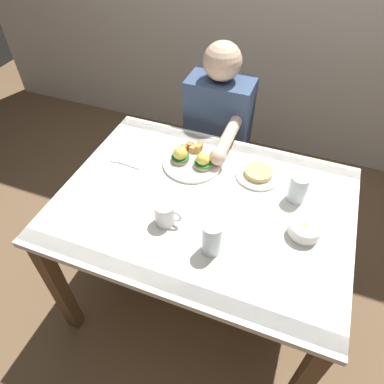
# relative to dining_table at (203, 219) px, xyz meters

# --- Properties ---
(ground_plane) EXTENTS (6.00, 6.00, 0.00)m
(ground_plane) POSITION_rel_dining_table_xyz_m (0.00, 0.00, -0.63)
(ground_plane) COLOR brown
(dining_table) EXTENTS (1.20, 0.90, 0.74)m
(dining_table) POSITION_rel_dining_table_xyz_m (0.00, 0.00, 0.00)
(dining_table) COLOR white
(dining_table) RESTS_ON ground_plane
(eggs_benedict_plate) EXTENTS (0.27, 0.27, 0.09)m
(eggs_benedict_plate) POSITION_rel_dining_table_xyz_m (-0.13, 0.21, 0.13)
(eggs_benedict_plate) COLOR white
(eggs_benedict_plate) RESTS_ON dining_table
(fruit_bowl) EXTENTS (0.12, 0.12, 0.06)m
(fruit_bowl) POSITION_rel_dining_table_xyz_m (0.41, -0.02, 0.14)
(fruit_bowl) COLOR white
(fruit_bowl) RESTS_ON dining_table
(coffee_mug) EXTENTS (0.11, 0.08, 0.09)m
(coffee_mug) POSITION_rel_dining_table_xyz_m (-0.10, -0.15, 0.16)
(coffee_mug) COLOR white
(coffee_mug) RESTS_ON dining_table
(fork) EXTENTS (0.16, 0.03, 0.00)m
(fork) POSITION_rel_dining_table_xyz_m (-0.43, 0.09, 0.11)
(fork) COLOR silver
(fork) RESTS_ON dining_table
(water_glass_near) EXTENTS (0.07, 0.07, 0.12)m
(water_glass_near) POSITION_rel_dining_table_xyz_m (0.35, 0.16, 0.16)
(water_glass_near) COLOR silver
(water_glass_near) RESTS_ON dining_table
(water_glass_far) EXTENTS (0.07, 0.07, 0.14)m
(water_glass_far) POSITION_rel_dining_table_xyz_m (0.11, -0.21, 0.17)
(water_glass_far) COLOR silver
(water_glass_far) RESTS_ON dining_table
(side_plate) EXTENTS (0.20, 0.20, 0.04)m
(side_plate) POSITION_rel_dining_table_xyz_m (0.17, 0.23, 0.12)
(side_plate) COLOR white
(side_plate) RESTS_ON dining_table
(diner_person) EXTENTS (0.34, 0.54, 1.14)m
(diner_person) POSITION_rel_dining_table_xyz_m (-0.13, 0.60, 0.02)
(diner_person) COLOR #33333D
(diner_person) RESTS_ON ground_plane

